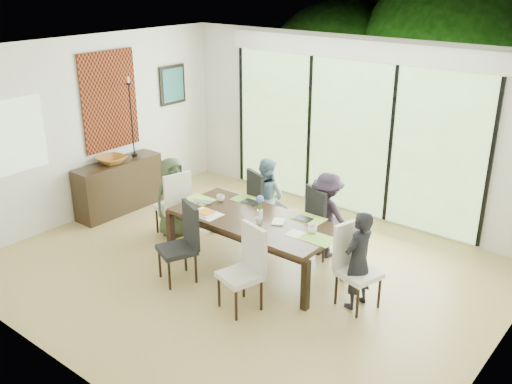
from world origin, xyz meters
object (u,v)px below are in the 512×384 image
Objects in this scene: person_right_end at (358,260)px; cup_a at (221,198)px; vase at (260,214)px; bowl at (111,160)px; chair_near_right at (240,270)px; cup_b at (259,221)px; sideboard at (119,186)px; person_left_end at (173,197)px; table_top at (254,220)px; chair_far_right at (327,220)px; cup_c at (312,229)px; person_far_right at (327,215)px; chair_near_left at (176,244)px; chair_far_left at (267,202)px; chair_left_end at (172,202)px; person_far_left at (266,197)px; laptop at (200,203)px; chair_right_end at (359,267)px.

person_right_end is 2.19m from cup_a.
vase is 0.25× the size of bowl.
chair_near_right is 1.59m from cup_a.
cup_b is at bearing 129.27° from chair_near_right.
cup_a is at bearing 2.18° from sideboard.
person_left_end is 0.81m from cup_a.
table_top is at bearing 146.31° from cup_b.
person_right_end reaches higher than table_top.
chair_far_right is 2.29× the size of bowl.
chair_far_right is 0.82m from cup_c.
person_left_end reaches higher than chair_near_right.
person_far_right reaches higher than sideboard.
person_right_end is 10.40× the size of cup_c.
chair_near_left is at bearing -120.78° from person_left_end.
chair_far_left is at bearing 117.90° from table_top.
bowl is (-2.77, -0.03, 0.22)m from table_top.
bowl is (-2.92, 0.07, 0.15)m from cup_b.
cup_a is at bearing 115.89° from chair_left_end.
chair_far_right reaches higher than bowl.
cup_b is 0.81× the size of cup_c.
person_left_end is at bearing 23.25° from person_far_right.
person_far_left is 10.75× the size of vase.
laptop is 0.29m from cup_a.
chair_far_left is at bearing -39.65° from person_left_end.
cup_c is (0.25, -0.73, 0.14)m from person_far_right.
chair_near_right is 0.85× the size of person_far_right.
person_right_end is at bearing -0.96° from sideboard.
chair_left_end is at bearing 176.53° from cup_b.
chair_near_right is (-0.05, -1.72, 0.00)m from chair_far_right.
person_far_left is 2.45m from sideboard.
person_far_right is (2.03, 0.83, 0.00)m from person_left_end.
chair_near_right is (0.95, -1.72, 0.00)m from chair_far_left.
chair_far_left is 2.45m from sideboard.
cup_c is (1.25, -0.73, 0.14)m from person_far_left.
table_top is 7.27× the size of laptop.
chair_far_right reaches higher than vase.
cup_b is at bearing -162.90° from cup_c.
laptop is 2.66× the size of cup_a.
person_right_end reaches higher than cup_c.
chair_right_end is 0.74m from cup_c.
laptop is at bearing -120.96° from cup_a.
laptop is at bearing 96.53° from chair_left_end.
person_left_end is 0.65m from laptop.
chair_left_end is 1.00× the size of chair_right_end.
person_right_end reaches higher than chair_left_end.
person_far_right is (1.00, 0.00, 0.00)m from person_far_left.
chair_near_right is 8.87× the size of cup_a.
chair_far_left is at bearing 149.04° from cup_c.
chair_near_left is 2.00m from person_far_right.
person_far_left is 2.49m from bowl.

